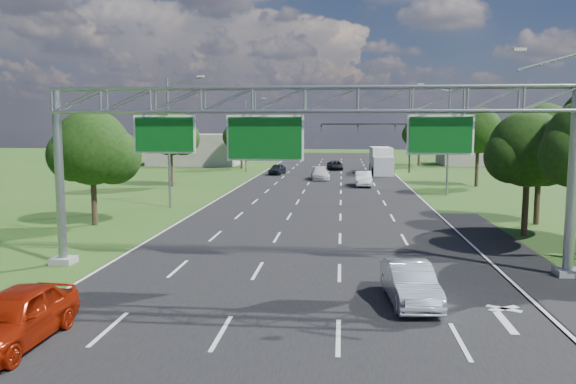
# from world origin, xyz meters

# --- Properties ---
(ground) EXTENTS (220.00, 220.00, 0.00)m
(ground) POSITION_xyz_m (0.00, 30.00, 0.00)
(ground) COLOR #285519
(ground) RESTS_ON ground
(road) EXTENTS (18.00, 180.00, 0.02)m
(road) POSITION_xyz_m (0.00, 30.00, 0.00)
(road) COLOR black
(road) RESTS_ON ground
(road_flare) EXTENTS (3.00, 30.00, 0.02)m
(road_flare) POSITION_xyz_m (10.20, 14.00, 0.00)
(road_flare) COLOR black
(road_flare) RESTS_ON ground
(sign_gantry) EXTENTS (23.50, 1.00, 9.56)m
(sign_gantry) POSITION_xyz_m (0.33, 12.00, 6.89)
(sign_gantry) COLOR gray
(sign_gantry) RESTS_ON ground
(traffic_signal) EXTENTS (12.21, 0.24, 7.00)m
(traffic_signal) POSITION_xyz_m (7.48, 65.00, 5.17)
(traffic_signal) COLOR black
(traffic_signal) RESTS_ON ground
(streetlight_l_near) EXTENTS (2.97, 0.22, 10.16)m
(streetlight_l_near) POSITION_xyz_m (-11.30, 30.00, 5.58)
(streetlight_l_near) COLOR gray
(streetlight_l_near) RESTS_ON ground
(streetlight_l_far) EXTENTS (2.97, 0.22, 10.16)m
(streetlight_l_far) POSITION_xyz_m (-11.30, 65.00, 5.58)
(streetlight_l_far) COLOR gray
(streetlight_l_far) RESTS_ON ground
(streetlight_r_mid) EXTENTS (2.97, 0.22, 10.16)m
(streetlight_r_mid) POSITION_xyz_m (11.30, 40.00, 5.58)
(streetlight_r_mid) COLOR gray
(streetlight_r_mid) RESTS_ON ground
(tree_verge_la) EXTENTS (5.76, 4.80, 7.40)m
(tree_verge_la) POSITION_xyz_m (-13.92, 22.04, 4.76)
(tree_verge_la) COLOR #2D2116
(tree_verge_la) RESTS_ON ground
(tree_verge_lb) EXTENTS (5.76, 4.80, 8.06)m
(tree_verge_lb) POSITION_xyz_m (-15.92, 45.04, 5.41)
(tree_verge_lb) COLOR #2D2116
(tree_verge_lb) RESTS_ON ground
(tree_verge_lc) EXTENTS (5.76, 4.80, 7.62)m
(tree_verge_lc) POSITION_xyz_m (-12.92, 70.04, 4.98)
(tree_verge_lc) COLOR #2D2116
(tree_verge_lc) RESTS_ON ground
(tree_verge_rd) EXTENTS (5.76, 4.80, 8.28)m
(tree_verge_rd) POSITION_xyz_m (16.08, 48.04, 5.63)
(tree_verge_rd) COLOR #2D2116
(tree_verge_rd) RESTS_ON ground
(tree_verge_re) EXTENTS (5.76, 4.80, 7.84)m
(tree_verge_re) POSITION_xyz_m (14.08, 78.04, 5.20)
(tree_verge_re) COLOR #2D2116
(tree_verge_re) RESTS_ON ground
(building_left) EXTENTS (14.00, 10.00, 5.00)m
(building_left) POSITION_xyz_m (-22.00, 78.00, 2.50)
(building_left) COLOR gray
(building_left) RESTS_ON ground
(building_right) EXTENTS (12.00, 9.00, 4.00)m
(building_right) POSITION_xyz_m (24.00, 82.00, 2.00)
(building_right) COLOR gray
(building_right) RESTS_ON ground
(red_coupe) EXTENTS (2.02, 4.93, 1.68)m
(red_coupe) POSITION_xyz_m (-7.61, 2.56, 0.84)
(red_coupe) COLOR #931B06
(red_coupe) RESTS_ON ground
(silver_sedan) EXTENTS (1.92, 4.52, 1.45)m
(silver_sedan) POSITION_xyz_m (4.35, 7.66, 0.73)
(silver_sedan) COLOR silver
(silver_sedan) RESTS_ON ground
(car_queue_a) EXTENTS (2.55, 5.24, 1.47)m
(car_queue_a) POSITION_xyz_m (-0.69, 53.98, 0.73)
(car_queue_a) COLOR silver
(car_queue_a) RESTS_ON ground
(car_queue_b) EXTENTS (2.49, 4.82, 1.30)m
(car_queue_b) POSITION_xyz_m (0.88, 69.09, 0.65)
(car_queue_b) COLOR black
(car_queue_b) RESTS_ON ground
(car_queue_c) EXTENTS (2.18, 4.31, 1.41)m
(car_queue_c) POSITION_xyz_m (-6.56, 60.41, 0.70)
(car_queue_c) COLOR black
(car_queue_c) RESTS_ON ground
(car_queue_d) EXTENTS (1.69, 4.74, 1.56)m
(car_queue_d) POSITION_xyz_m (4.15, 47.19, 0.78)
(car_queue_d) COLOR white
(car_queue_d) RESTS_ON ground
(box_truck) EXTENTS (2.81, 9.21, 3.48)m
(box_truck) POSITION_xyz_m (7.12, 63.39, 1.67)
(box_truck) COLOR white
(box_truck) RESTS_ON ground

